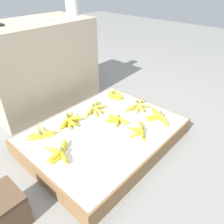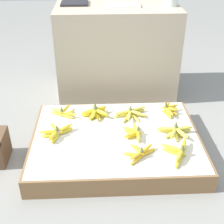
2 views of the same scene
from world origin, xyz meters
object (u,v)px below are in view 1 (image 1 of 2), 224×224
banana_bunch_back_midright (95,109)px  banana_bunch_front_midright (140,130)px  banana_bunch_middle_left (59,153)px  banana_bunch_middle_right (138,106)px  banana_bunch_back_left (41,134)px  banana_bunch_back_right (114,95)px  banana_bunch_front_right (158,116)px  banana_bunch_middle_midright (117,120)px  foam_tray_white (38,20)px  glass_jar (72,5)px  banana_bunch_back_midleft (70,121)px

banana_bunch_back_midright → banana_bunch_front_midright: bearing=-89.5°
banana_bunch_middle_left → banana_bunch_middle_right: banana_bunch_middle_right is taller
banana_bunch_front_midright → banana_bunch_back_left: size_ratio=1.02×
banana_bunch_back_right → banana_bunch_front_right: bearing=-94.2°
banana_bunch_middle_midright → banana_bunch_back_right: (0.29, 0.28, 0.01)m
banana_bunch_front_midright → banana_bunch_middle_left: banana_bunch_middle_left is taller
banana_bunch_back_left → banana_bunch_back_right: banana_bunch_back_right is taller
banana_bunch_back_left → foam_tray_white: foam_tray_white is taller
glass_jar → banana_bunch_back_left: bearing=-145.3°
banana_bunch_middle_right → foam_tray_white: 1.15m
banana_bunch_middle_right → glass_jar: size_ratio=1.43×
banana_bunch_front_right → banana_bunch_middle_left: bearing=162.4°
banana_bunch_front_right → banana_bunch_middle_midright: bearing=138.1°
banana_bunch_back_left → banana_bunch_front_right: bearing=-34.0°
banana_bunch_middle_left → banana_bunch_back_left: bearing=84.1°
banana_bunch_back_right → foam_tray_white: 0.94m
banana_bunch_middle_right → banana_bunch_back_right: bearing=88.2°
banana_bunch_middle_midright → banana_bunch_front_right: bearing=-41.9°
banana_bunch_middle_right → banana_bunch_back_left: (-0.79, 0.30, -0.00)m
banana_bunch_middle_right → glass_jar: glass_jar is taller
banana_bunch_middle_right → banana_bunch_back_midright: size_ratio=0.96×
banana_bunch_middle_left → glass_jar: size_ratio=1.31×
banana_bunch_back_midleft → foam_tray_white: 0.94m
banana_bunch_middle_right → glass_jar: bearing=84.5°
banana_bunch_front_midright → banana_bunch_middle_right: banana_bunch_middle_right is taller
banana_bunch_middle_left → banana_bunch_front_right: bearing=-17.6°
banana_bunch_front_right → banana_bunch_middle_midright: size_ratio=1.24×
banana_bunch_middle_left → foam_tray_white: foam_tray_white is taller
glass_jar → banana_bunch_middle_midright: bearing=-112.2°
banana_bunch_front_midright → banana_bunch_middle_midright: (-0.01, 0.22, -0.00)m
banana_bunch_front_midright → glass_jar: glass_jar is taller
banana_bunch_front_midright → banana_bunch_middle_right: 0.35m
banana_bunch_middle_right → banana_bunch_back_midleft: banana_bunch_back_midleft is taller
banana_bunch_back_left → banana_bunch_back_right: bearing=-0.7°
banana_bunch_middle_right → banana_bunch_front_midright: bearing=-142.2°
banana_bunch_front_right → banana_bunch_back_right: size_ratio=1.33×
banana_bunch_middle_right → banana_bunch_back_midright: bearing=137.7°
banana_bunch_front_right → banana_bunch_back_midright: bearing=117.9°
banana_bunch_front_midright → banana_bunch_back_right: banana_bunch_back_right is taller
banana_bunch_middle_left → foam_tray_white: 1.21m
banana_bunch_back_midleft → banana_bunch_back_midright: bearing=-2.8°
banana_bunch_middle_left → glass_jar: 1.45m
banana_bunch_middle_midright → banana_bunch_back_midleft: banana_bunch_back_midleft is taller
banana_bunch_front_midright → foam_tray_white: (-0.02, 1.12, 0.65)m
banana_bunch_front_midright → banana_bunch_middle_midright: bearing=91.5°
banana_bunch_front_right → foam_tray_white: (-0.27, 1.13, 0.64)m
banana_bunch_middle_right → banana_bunch_back_left: banana_bunch_middle_right is taller
banana_bunch_middle_midright → banana_bunch_middle_right: bearing=-1.3°
banana_bunch_back_midleft → banana_bunch_back_midright: banana_bunch_back_midleft is taller
banana_bunch_front_midright → banana_bunch_back_midright: size_ratio=0.84×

